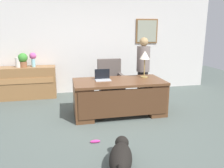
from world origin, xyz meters
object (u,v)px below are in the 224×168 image
object	(u,v)px
credenza	(27,83)
laptop	(103,77)
desk_lamp	(145,57)
person_standing	(143,69)
vase_with_flowers	(33,58)
vase_empty	(18,62)
dog_lying	(121,157)
potted_plant	(23,59)
armchair	(110,82)
desk	(119,96)
dog_toy_bone	(95,141)

from	to	relation	value
credenza	laptop	xyz separation A→B (m)	(1.76, -1.51, 0.38)
credenza	desk_lamp	distance (m)	3.17
person_standing	vase_with_flowers	world-z (taller)	person_standing
person_standing	vase_empty	xyz separation A→B (m)	(-3.04, 0.87, 0.14)
person_standing	desk_lamp	xyz separation A→B (m)	(-0.18, -0.59, 0.39)
dog_lying	potted_plant	distance (m)	4.02
credenza	laptop	world-z (taller)	laptop
armchair	vase_empty	xyz separation A→B (m)	(-2.27, 0.63, 0.48)
desk	desk_lamp	distance (m)	1.03
desk_lamp	potted_plant	xyz separation A→B (m)	(-2.74, 1.46, -0.17)
vase_with_flowers	dog_toy_bone	world-z (taller)	vase_with_flowers
vase_empty	potted_plant	distance (m)	0.14
laptop	vase_with_flowers	xyz separation A→B (m)	(-1.55, 1.51, 0.27)
desk	potted_plant	bearing A→B (deg)	142.17
desk	armchair	distance (m)	1.02
person_standing	desk_lamp	size ratio (longest dim) A/B	2.69
person_standing	potted_plant	xyz separation A→B (m)	(-2.93, 0.87, 0.21)
person_standing	laptop	bearing A→B (deg)	-150.20
desk	vase_with_flowers	size ratio (longest dim) A/B	5.16
person_standing	potted_plant	distance (m)	3.06
credenza	desk_lamp	bearing A→B (deg)	-28.24
dog_toy_bone	vase_empty	bearing A→B (deg)	119.07
person_standing	vase_empty	distance (m)	3.17
person_standing	vase_empty	size ratio (longest dim) A/B	6.33
armchair	person_standing	distance (m)	0.88
credenza	laptop	distance (m)	2.35
desk_lamp	dog_toy_bone	distance (m)	2.21
credenza	desk_lamp	world-z (taller)	desk_lamp
vase_with_flowers	vase_empty	distance (m)	0.38
person_standing	dog_lying	size ratio (longest dim) A/B	1.85
dog_lying	potted_plant	size ratio (longest dim) A/B	2.38
vase_empty	potted_plant	size ratio (longest dim) A/B	0.70
laptop	credenza	bearing A→B (deg)	139.38
desk	desk_lamp	world-z (taller)	desk_lamp
laptop	potted_plant	world-z (taller)	potted_plant
credenza	desk_lamp	size ratio (longest dim) A/B	2.52
dog_lying	vase_with_flowers	bearing A→B (deg)	112.04
laptop	desk_lamp	distance (m)	1.03
armchair	dog_lying	xyz separation A→B (m)	(-0.47, -2.91, -0.32)
credenza	laptop	size ratio (longest dim) A/B	4.65
armchair	laptop	world-z (taller)	armchair
dog_lying	desk_lamp	size ratio (longest dim) A/B	1.45
credenza	vase_with_flowers	xyz separation A→B (m)	(0.21, 0.00, 0.65)
vase_empty	vase_with_flowers	bearing A→B (deg)	0.00
credenza	dog_lying	size ratio (longest dim) A/B	1.74
dog_lying	dog_toy_bone	distance (m)	0.78
potted_plant	credenza	bearing A→B (deg)	-1.96
person_standing	vase_with_flowers	bearing A→B (deg)	162.02
person_standing	dog_lying	distance (m)	3.02
person_standing	vase_empty	bearing A→B (deg)	164.06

